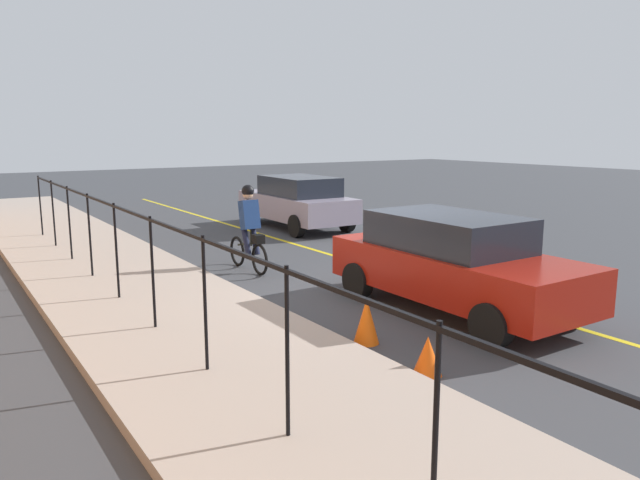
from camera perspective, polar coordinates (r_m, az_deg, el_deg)
name	(u,v)px	position (r m, az deg, el deg)	size (l,w,h in m)	color
ground_plane	(368,298)	(10.70, 4.56, -5.51)	(80.00, 80.00, 0.00)	#3A3C41
lane_line_centre	(434,285)	(11.72, 10.74, -4.24)	(36.00, 0.12, 0.01)	yellow
sidewalk	(184,328)	(9.07, -12.80, -8.16)	(40.00, 3.20, 0.15)	#A79789
iron_fence	(132,236)	(9.57, -17.47, 0.36)	(16.84, 0.04, 1.60)	black
cyclist_lead	(249,229)	(12.59, -6.74, 1.09)	(1.71, 0.36, 1.83)	black
patrol_sedan	(297,201)	(18.26, -2.21, 3.71)	(4.44, 2.00, 1.58)	#958A9F
parked_sedan_rear	(453,261)	(9.98, 12.54, -2.00)	(4.40, 1.93, 1.58)	maroon
traffic_cone_near	(428,356)	(7.45, 10.19, -10.80)	(0.36, 0.36, 0.49)	#FB590F
traffic_cone_far	(366,320)	(8.39, 4.44, -7.64)	(0.36, 0.36, 0.65)	#FD6310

